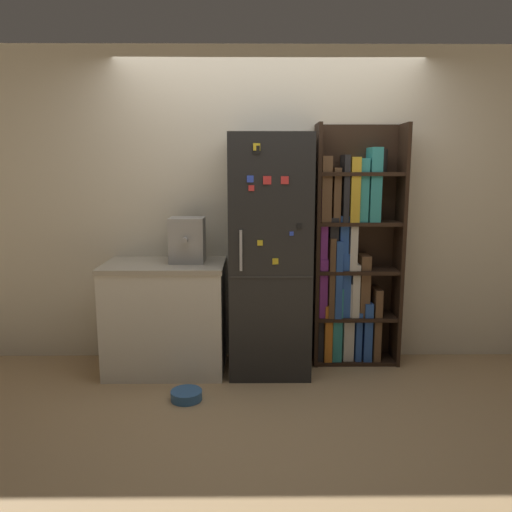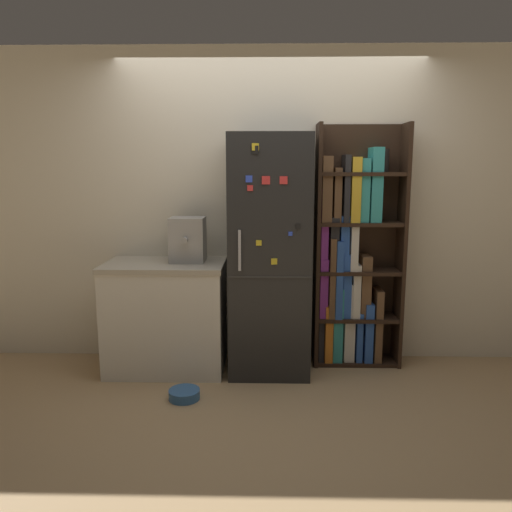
% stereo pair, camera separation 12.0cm
% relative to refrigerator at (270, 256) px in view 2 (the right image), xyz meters
% --- Properties ---
extents(ground_plane, '(16.00, 16.00, 0.00)m').
position_rel_refrigerator_xyz_m(ground_plane, '(0.00, -0.16, -0.94)').
color(ground_plane, tan).
extents(wall_back, '(8.00, 0.05, 2.60)m').
position_rel_refrigerator_xyz_m(wall_back, '(0.00, 0.32, 0.36)').
color(wall_back, beige).
rests_on(wall_back, ground_plane).
extents(refrigerator, '(0.63, 0.61, 1.88)m').
position_rel_refrigerator_xyz_m(refrigerator, '(0.00, 0.00, 0.00)').
color(refrigerator, black).
rests_on(refrigerator, ground_plane).
extents(bookshelf, '(0.71, 0.29, 1.98)m').
position_rel_refrigerator_xyz_m(bookshelf, '(0.67, 0.17, -0.05)').
color(bookshelf, black).
rests_on(bookshelf, ground_plane).
extents(kitchen_counter, '(0.95, 0.61, 0.89)m').
position_rel_refrigerator_xyz_m(kitchen_counter, '(-0.84, -0.00, -0.50)').
color(kitchen_counter, silver).
rests_on(kitchen_counter, ground_plane).
extents(espresso_machine, '(0.27, 0.31, 0.36)m').
position_rel_refrigerator_xyz_m(espresso_machine, '(-0.65, 0.05, 0.12)').
color(espresso_machine, '#A5A39E').
rests_on(espresso_machine, kitchen_counter).
extents(pet_bowl, '(0.22, 0.22, 0.07)m').
position_rel_refrigerator_xyz_m(pet_bowl, '(-0.61, -0.56, -0.90)').
color(pet_bowl, '#3366A5').
rests_on(pet_bowl, ground_plane).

